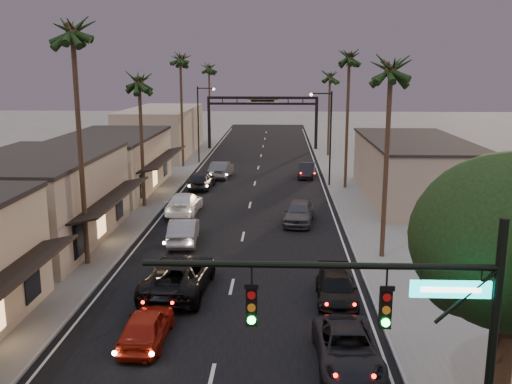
# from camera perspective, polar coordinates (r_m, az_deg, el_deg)

# --- Properties ---
(ground) EXTENTS (200.00, 200.00, 0.00)m
(ground) POSITION_cam_1_polar(r_m,az_deg,el_deg) (50.14, -0.43, -0.51)
(ground) COLOR slate
(ground) RESTS_ON ground
(road) EXTENTS (14.00, 120.00, 0.02)m
(road) POSITION_cam_1_polar(r_m,az_deg,el_deg) (55.02, -0.17, 0.65)
(road) COLOR black
(road) RESTS_ON ground
(sidewalk_left) EXTENTS (5.00, 92.00, 0.12)m
(sidewalk_left) POSITION_cam_1_polar(r_m,az_deg,el_deg) (62.97, -8.55, 2.06)
(sidewalk_left) COLOR slate
(sidewalk_left) RESTS_ON ground
(sidewalk_right) EXTENTS (5.00, 92.00, 0.12)m
(sidewalk_right) POSITION_cam_1_polar(r_m,az_deg,el_deg) (62.23, 8.91, 1.92)
(sidewalk_right) COLOR slate
(sidewalk_right) RESTS_ON ground
(storefront_mid) EXTENTS (8.00, 14.00, 5.50)m
(storefront_mid) POSITION_cam_1_polar(r_m,az_deg,el_deg) (39.01, -20.96, -0.94)
(storefront_mid) COLOR gray
(storefront_mid) RESTS_ON ground
(storefront_far) EXTENTS (8.00, 16.00, 5.00)m
(storefront_far) POSITION_cam_1_polar(r_m,az_deg,el_deg) (53.82, -14.30, 2.70)
(storefront_far) COLOR #C2B294
(storefront_far) RESTS_ON ground
(storefront_dist) EXTENTS (8.00, 20.00, 6.00)m
(storefront_dist) POSITION_cam_1_polar(r_m,az_deg,el_deg) (75.86, -9.38, 6.01)
(storefront_dist) COLOR gray
(storefront_dist) RESTS_ON ground
(building_right) EXTENTS (8.00, 18.00, 5.00)m
(building_right) POSITION_cam_1_polar(r_m,az_deg,el_deg) (50.91, 15.52, 2.10)
(building_right) COLOR gray
(building_right) RESTS_ON ground
(traffic_signal) EXTENTS (8.51, 0.22, 7.80)m
(traffic_signal) POSITION_cam_1_polar(r_m,az_deg,el_deg) (14.56, 15.45, -12.85)
(traffic_signal) COLOR black
(traffic_signal) RESTS_ON ground
(arch) EXTENTS (15.20, 0.40, 7.27)m
(arch) POSITION_cam_1_polar(r_m,az_deg,el_deg) (79.06, 0.66, 8.27)
(arch) COLOR black
(arch) RESTS_ON ground
(streetlight_right) EXTENTS (2.13, 0.30, 9.00)m
(streetlight_right) POSITION_cam_1_polar(r_m,az_deg,el_deg) (54.32, 7.18, 6.09)
(streetlight_right) COLOR black
(streetlight_right) RESTS_ON ground
(streetlight_left) EXTENTS (2.13, 0.30, 9.00)m
(streetlight_left) POSITION_cam_1_polar(r_m,az_deg,el_deg) (67.73, -5.57, 7.35)
(streetlight_left) COLOR black
(streetlight_left) RESTS_ON ground
(palm_lb) EXTENTS (3.20, 3.20, 15.20)m
(palm_lb) POSITION_cam_1_polar(r_m,az_deg,el_deg) (32.82, -17.93, 15.65)
(palm_lb) COLOR #38281C
(palm_lb) RESTS_ON ground
(palm_lc) EXTENTS (3.20, 3.20, 12.20)m
(palm_lc) POSITION_cam_1_polar(r_m,az_deg,el_deg) (46.17, -11.64, 11.24)
(palm_lc) COLOR #38281C
(palm_lc) RESTS_ON ground
(palm_ld) EXTENTS (3.20, 3.20, 14.20)m
(palm_ld) POSITION_cam_1_polar(r_m,az_deg,el_deg) (64.78, -7.59, 13.36)
(palm_ld) COLOR #38281C
(palm_ld) RESTS_ON ground
(palm_ra) EXTENTS (3.20, 3.20, 13.20)m
(palm_ra) POSITION_cam_1_polar(r_m,az_deg,el_deg) (33.39, 13.37, 12.50)
(palm_ra) COLOR #38281C
(palm_ra) RESTS_ON ground
(palm_rb) EXTENTS (3.20, 3.20, 14.20)m
(palm_rb) POSITION_cam_1_polar(r_m,az_deg,el_deg) (53.19, 9.34, 13.54)
(palm_rb) COLOR #38281C
(palm_rb) RESTS_ON ground
(palm_rc) EXTENTS (3.20, 3.20, 12.20)m
(palm_rc) POSITION_cam_1_polar(r_m,az_deg,el_deg) (73.08, 7.42, 11.71)
(palm_rc) COLOR #38281C
(palm_rc) RESTS_ON ground
(palm_far) EXTENTS (3.20, 3.20, 13.20)m
(palm_far) POSITION_cam_1_polar(r_m,az_deg,el_deg) (87.48, -4.74, 12.50)
(palm_far) COLOR #38281C
(palm_far) RESTS_ON ground
(oncoming_red) EXTENTS (1.77, 4.30, 1.46)m
(oncoming_red) POSITION_cam_1_polar(r_m,az_deg,el_deg) (24.56, -10.91, -13.04)
(oncoming_red) COLOR #97190A
(oncoming_red) RESTS_ON ground
(oncoming_pickup) EXTENTS (3.31, 6.60, 1.79)m
(oncoming_pickup) POSITION_cam_1_polar(r_m,az_deg,el_deg) (29.38, -7.72, -8.23)
(oncoming_pickup) COLOR black
(oncoming_pickup) RESTS_ON ground
(oncoming_silver) EXTENTS (2.11, 5.08, 1.63)m
(oncoming_silver) POSITION_cam_1_polar(r_m,az_deg,el_deg) (37.30, -7.25, -3.86)
(oncoming_silver) COLOR gray
(oncoming_silver) RESTS_ON ground
(oncoming_white) EXTENTS (2.47, 5.67, 1.63)m
(oncoming_white) POSITION_cam_1_polar(r_m,az_deg,el_deg) (44.82, -7.18, -1.10)
(oncoming_white) COLOR white
(oncoming_white) RESTS_ON ground
(oncoming_dgrey) EXTENTS (2.38, 5.08, 1.68)m
(oncoming_dgrey) POSITION_cam_1_polar(r_m,az_deg,el_deg) (53.78, -5.45, 1.23)
(oncoming_dgrey) COLOR black
(oncoming_dgrey) RESTS_ON ground
(oncoming_grey_far) EXTENTS (2.24, 5.28, 1.69)m
(oncoming_grey_far) POSITION_cam_1_polar(r_m,az_deg,el_deg) (59.00, -3.52, 2.26)
(oncoming_grey_far) COLOR #4E4D53
(oncoming_grey_far) RESTS_ON ground
(curbside_near) EXTENTS (2.52, 5.21, 1.43)m
(curbside_near) POSITION_cam_1_polar(r_m,az_deg,el_deg) (22.75, 9.13, -15.18)
(curbside_near) COLOR black
(curbside_near) RESTS_ON ground
(curbside_black) EXTENTS (2.02, 4.74, 1.36)m
(curbside_black) POSITION_cam_1_polar(r_m,az_deg,el_deg) (28.23, 8.02, -9.58)
(curbside_black) COLOR black
(curbside_black) RESTS_ON ground
(curbside_grey) EXTENTS (2.63, 5.20, 1.70)m
(curbside_grey) POSITION_cam_1_polar(r_m,az_deg,el_deg) (41.69, 4.32, -2.01)
(curbside_grey) COLOR #424146
(curbside_grey) RESTS_ON ground
(curbside_far) EXTENTS (2.02, 4.67, 1.50)m
(curbside_far) POSITION_cam_1_polar(r_m,az_deg,el_deg) (59.27, 5.09, 2.18)
(curbside_far) COLOR black
(curbside_far) RESTS_ON ground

